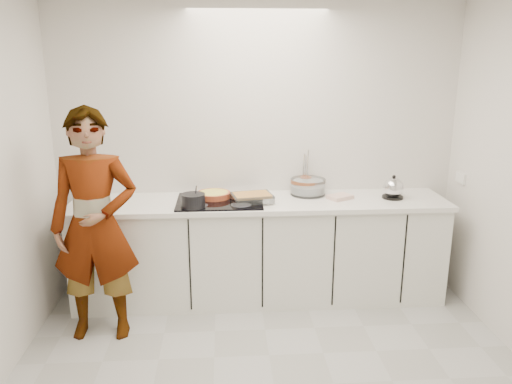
{
  "coord_description": "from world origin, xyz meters",
  "views": [
    {
      "loc": [
        -0.31,
        -2.83,
        2.11
      ],
      "look_at": [
        -0.05,
        1.05,
        1.05
      ],
      "focal_mm": 35.0,
      "sensor_mm": 36.0,
      "label": 1
    }
  ],
  "objects": [
    {
      "name": "wall_front",
      "position": [
        0.0,
        -1.6,
        1.3
      ],
      "size": [
        3.6,
        0.0,
        2.6
      ],
      "primitive_type": "cube",
      "color": "silver",
      "rests_on": "ground"
    },
    {
      "name": "wall_back",
      "position": [
        0.0,
        1.6,
        1.3
      ],
      "size": [
        3.6,
        0.0,
        2.6
      ],
      "primitive_type": "cube",
      "color": "silver",
      "rests_on": "ground"
    },
    {
      "name": "saucepan",
      "position": [
        -0.56,
        1.08,
        0.98
      ],
      "size": [
        0.21,
        0.21,
        0.19
      ],
      "color": "black",
      "rests_on": "hob"
    },
    {
      "name": "base_cabinets",
      "position": [
        0.0,
        1.28,
        0.43
      ],
      "size": [
        3.2,
        0.58,
        0.87
      ],
      "primitive_type": "cube",
      "color": "silver",
      "rests_on": "floor"
    },
    {
      "name": "hob",
      "position": [
        -0.35,
        1.26,
        0.92
      ],
      "size": [
        0.72,
        0.54,
        0.01
      ],
      "primitive_type": "cube",
      "color": "black",
      "rests_on": "countertop"
    },
    {
      "name": "baking_dish",
      "position": [
        -0.07,
        1.22,
        0.96
      ],
      "size": [
        0.37,
        0.3,
        0.06
      ],
      "color": "silver",
      "rests_on": "hob"
    },
    {
      "name": "mixing_bowl",
      "position": [
        0.44,
        1.44,
        0.98
      ],
      "size": [
        0.39,
        0.39,
        0.15
      ],
      "color": "silver",
      "rests_on": "countertop"
    },
    {
      "name": "cook",
      "position": [
        -1.27,
        0.76,
        0.89
      ],
      "size": [
        0.65,
        0.43,
        1.78
      ],
      "primitive_type": "imported",
      "rotation": [
        0.0,
        0.0,
        0.01
      ],
      "color": "silver",
      "rests_on": "floor"
    },
    {
      "name": "kettle",
      "position": [
        1.17,
        1.28,
        1.0
      ],
      "size": [
        0.2,
        0.2,
        0.21
      ],
      "color": "black",
      "rests_on": "countertop"
    },
    {
      "name": "utensil_crock",
      "position": [
        0.44,
        1.54,
        0.98
      ],
      "size": [
        0.13,
        0.13,
        0.13
      ],
      "primitive_type": "cylinder",
      "rotation": [
        0.0,
        0.0,
        0.2
      ],
      "color": "#FB5F10",
      "rests_on": "countertop"
    },
    {
      "name": "countertop",
      "position": [
        0.0,
        1.28,
        0.89
      ],
      "size": [
        3.24,
        0.64,
        0.04
      ],
      "primitive_type": "cube",
      "color": "white",
      "rests_on": "base_cabinets"
    },
    {
      "name": "tart_dish",
      "position": [
        -0.4,
        1.36,
        0.95
      ],
      "size": [
        0.33,
        0.33,
        0.05
      ],
      "color": "#A64224",
      "rests_on": "hob"
    },
    {
      "name": "tea_towel",
      "position": [
        0.7,
        1.29,
        0.93
      ],
      "size": [
        0.25,
        0.23,
        0.03
      ],
      "primitive_type": "cube",
      "rotation": [
        0.0,
        0.0,
        0.5
      ],
      "color": "white",
      "rests_on": "countertop"
    }
  ]
}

